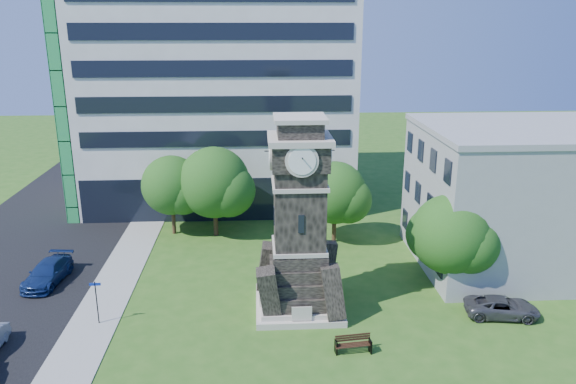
{
  "coord_description": "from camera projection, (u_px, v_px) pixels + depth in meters",
  "views": [
    {
      "loc": [
        0.54,
        -29.89,
        17.48
      ],
      "look_at": [
        2.62,
        7.43,
        6.02
      ],
      "focal_mm": 35.0,
      "sensor_mm": 36.0,
      "label": 1
    }
  ],
  "objects": [
    {
      "name": "tree_ne",
      "position": [
        336.0,
        195.0,
        45.1
      ],
      "size": [
        5.55,
        5.05,
        6.76
      ],
      "rotation": [
        0.0,
        0.0,
        -0.1
      ],
      "color": "#332114",
      "rests_on": "ground"
    },
    {
      "name": "office_low",
      "position": [
        525.0,
        197.0,
        40.8
      ],
      "size": [
        15.2,
        12.2,
        10.4
      ],
      "color": "#95979A",
      "rests_on": "ground"
    },
    {
      "name": "car_street_north",
      "position": [
        48.0,
        273.0,
        38.86
      ],
      "size": [
        2.57,
        5.25,
        1.47
      ],
      "primitive_type": "imported",
      "rotation": [
        0.0,
        0.0,
        -0.1
      ],
      "color": "navy",
      "rests_on": "ground"
    },
    {
      "name": "tree_nc",
      "position": [
        215.0,
        185.0,
        46.39
      ],
      "size": [
        6.52,
        5.92,
        7.63
      ],
      "rotation": [
        0.0,
        0.0,
        0.03
      ],
      "color": "#332114",
      "rests_on": "ground"
    },
    {
      "name": "tree_nw",
      "position": [
        172.0,
        187.0,
        46.87
      ],
      "size": [
        5.48,
        4.99,
        6.8
      ],
      "rotation": [
        0.0,
        0.0,
        0.33
      ],
      "color": "#332114",
      "rests_on": "ground"
    },
    {
      "name": "clock_tower",
      "position": [
        299.0,
        230.0,
        34.15
      ],
      "size": [
        5.4,
        5.4,
        12.22
      ],
      "color": "#BBB2A3",
      "rests_on": "ground"
    },
    {
      "name": "car_east_lot",
      "position": [
        502.0,
        307.0,
        34.43
      ],
      "size": [
        4.7,
        2.66,
        1.24
      ],
      "primitive_type": "imported",
      "rotation": [
        0.0,
        0.0,
        1.43
      ],
      "color": "#414146",
      "rests_on": "ground"
    },
    {
      "name": "sidewalk",
      "position": [
        111.0,
        290.0,
        37.89
      ],
      "size": [
        3.0,
        70.0,
        0.06
      ],
      "primitive_type": "cube",
      "color": "gray",
      "rests_on": "ground"
    },
    {
      "name": "street_sign",
      "position": [
        96.0,
        298.0,
        33.25
      ],
      "size": [
        0.67,
        0.07,
        2.77
      ],
      "rotation": [
        0.0,
        0.0,
        0.01
      ],
      "color": "black",
      "rests_on": "ground"
    },
    {
      "name": "park_bench",
      "position": [
        353.0,
        343.0,
        30.7
      ],
      "size": [
        2.01,
        0.53,
        1.04
      ],
      "rotation": [
        0.0,
        0.0,
        0.12
      ],
      "color": "black",
      "rests_on": "ground"
    },
    {
      "name": "office_tall",
      "position": [
        217.0,
        56.0,
        53.96
      ],
      "size": [
        26.2,
        15.11,
        28.6
      ],
      "color": "silver",
      "rests_on": "ground"
    },
    {
      "name": "tree_east",
      "position": [
        452.0,
        236.0,
        36.51
      ],
      "size": [
        5.76,
        5.24,
        6.8
      ],
      "rotation": [
        0.0,
        0.0,
        0.35
      ],
      "color": "#332114",
      "rests_on": "ground"
    },
    {
      "name": "ground",
      "position": [
        251.0,
        325.0,
        33.63
      ],
      "size": [
        160.0,
        160.0,
        0.0
      ],
      "primitive_type": "plane",
      "color": "#2B5719",
      "rests_on": "ground"
    }
  ]
}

